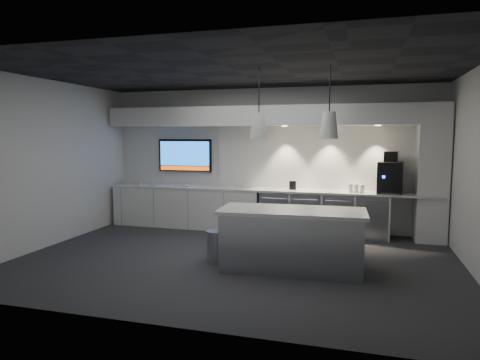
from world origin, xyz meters
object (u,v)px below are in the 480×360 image
(island, at_px, (292,239))
(coffee_machine, at_px, (390,176))
(wall_tv, at_px, (185,155))
(bin, at_px, (217,246))

(island, xyz_separation_m, coffee_machine, (1.51, 2.42, 0.77))
(wall_tv, bearing_deg, island, -43.09)
(wall_tv, distance_m, coffee_machine, 4.38)
(wall_tv, xyz_separation_m, bin, (1.64, -2.55, -1.31))
(wall_tv, relative_size, island, 0.57)
(island, height_order, bin, island)
(island, xyz_separation_m, bin, (-1.21, 0.11, -0.22))
(wall_tv, xyz_separation_m, island, (2.85, -2.67, -1.10))
(wall_tv, xyz_separation_m, coffee_machine, (4.36, -0.25, -0.33))
(wall_tv, bearing_deg, bin, -57.31)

